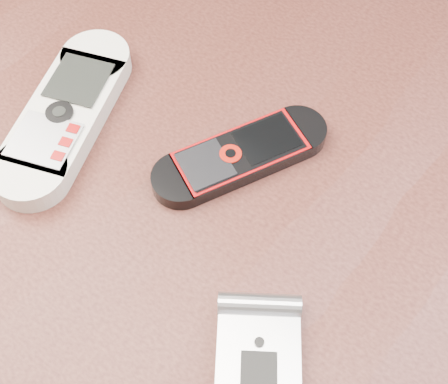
# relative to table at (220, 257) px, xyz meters

# --- Properties ---
(table) EXTENTS (1.20, 0.80, 0.75)m
(table) POSITION_rel_table_xyz_m (0.00, 0.00, 0.00)
(table) COLOR black
(table) RESTS_ON ground
(nokia_white) EXTENTS (0.12, 0.19, 0.02)m
(nokia_white) POSITION_rel_table_xyz_m (-0.14, -0.02, 0.12)
(nokia_white) COLOR silver
(nokia_white) RESTS_ON table
(nokia_black_red) EXTENTS (0.10, 0.15, 0.01)m
(nokia_black_red) POSITION_rel_table_xyz_m (-0.01, 0.04, 0.11)
(nokia_black_red) COLOR black
(nokia_black_red) RESTS_ON table
(motorola_razr) EXTENTS (0.11, 0.12, 0.02)m
(motorola_razr) POSITION_rel_table_xyz_m (0.10, -0.09, 0.11)
(motorola_razr) COLOR silver
(motorola_razr) RESTS_ON table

